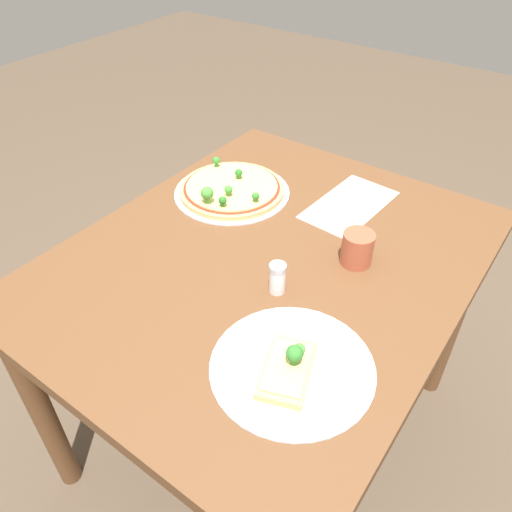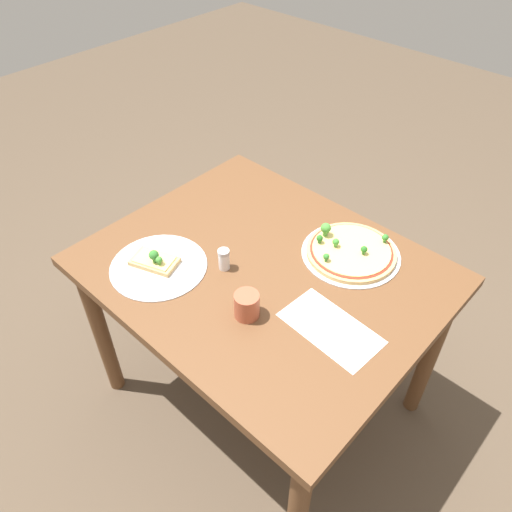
{
  "view_description": "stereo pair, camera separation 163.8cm",
  "coord_description": "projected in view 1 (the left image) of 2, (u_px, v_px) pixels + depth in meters",
  "views": [
    {
      "loc": [
        -0.78,
        -0.53,
        1.51
      ],
      "look_at": [
        -0.04,
        0.01,
        0.77
      ],
      "focal_mm": 35.0,
      "sensor_mm": 36.0,
      "label": 1
    },
    {
      "loc": [
        0.78,
        -0.88,
        1.87
      ],
      "look_at": [
        -0.04,
        0.01,
        0.77
      ],
      "focal_mm": 35.0,
      "sensor_mm": 36.0,
      "label": 2
    }
  ],
  "objects": [
    {
      "name": "dining_table",
      "position": [
        267.0,
        286.0,
        1.28
      ],
      "size": [
        1.1,
        0.9,
        0.75
      ],
      "color": "brown",
      "rests_on": "ground_plane"
    },
    {
      "name": "paper_menu",
      "position": [
        349.0,
        205.0,
        1.38
      ],
      "size": [
        0.3,
        0.18,
        0.0
      ],
      "primitive_type": "cube",
      "rotation": [
        0.0,
        0.0,
        -0.07
      ],
      "color": "white",
      "rests_on": "dining_table"
    },
    {
      "name": "pizza_tray_whole",
      "position": [
        231.0,
        189.0,
        1.42
      ],
      "size": [
        0.33,
        0.33,
        0.07
      ],
      "color": "silver",
      "rests_on": "dining_table"
    },
    {
      "name": "ground_plane",
      "position": [
        265.0,
        426.0,
        1.68
      ],
      "size": [
        8.0,
        8.0,
        0.0
      ],
      "primitive_type": "plane",
      "color": "brown"
    },
    {
      "name": "condiment_shaker",
      "position": [
        277.0,
        278.0,
        1.09
      ],
      "size": [
        0.04,
        0.04,
        0.07
      ],
      "color": "silver",
      "rests_on": "dining_table"
    },
    {
      "name": "drinking_cup",
      "position": [
        357.0,
        248.0,
        1.17
      ],
      "size": [
        0.07,
        0.07,
        0.08
      ],
      "primitive_type": "cylinder",
      "color": "#AD5138",
      "rests_on": "dining_table"
    },
    {
      "name": "pizza_tray_slice",
      "position": [
        291.0,
        367.0,
        0.94
      ],
      "size": [
        0.32,
        0.32,
        0.07
      ],
      "color": "silver",
      "rests_on": "dining_table"
    }
  ]
}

